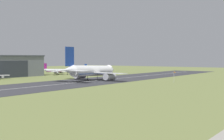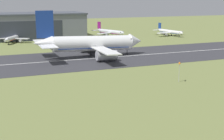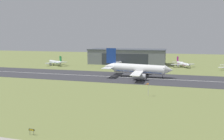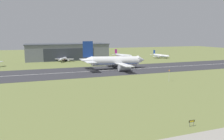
# 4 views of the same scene
# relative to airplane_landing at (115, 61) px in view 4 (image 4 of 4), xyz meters

# --- Properties ---
(ground_plane) EXTENTS (610.55, 610.55, 0.00)m
(ground_plane) POSITION_rel_airplane_landing_xyz_m (-25.99, -67.73, -5.59)
(ground_plane) COLOR olive
(runway_strip) EXTENTS (370.55, 41.42, 0.06)m
(runway_strip) POSITION_rel_airplane_landing_xyz_m (-25.99, -3.65, -5.56)
(runway_strip) COLOR #333338
(runway_strip) RESTS_ON ground_plane
(runway_centreline) EXTENTS (333.49, 0.70, 0.01)m
(runway_centreline) POSITION_rel_airplane_landing_xyz_m (-25.99, -3.65, -5.53)
(runway_centreline) COLOR silver
(runway_centreline) RESTS_ON runway_strip
(hangar_building) EXTENTS (77.74, 29.86, 15.43)m
(hangar_building) POSITION_rel_airplane_landing_xyz_m (-22.45, 73.69, 2.14)
(hangar_building) COLOR slate
(hangar_building) RESTS_ON ground_plane
(airplane_landing) EXTENTS (47.63, 46.28, 19.70)m
(airplane_landing) POSITION_rel_airplane_landing_xyz_m (0.00, 0.00, 0.00)
(airplane_landing) COLOR white
(airplane_landing) RESTS_ON ground_plane
(airplane_parked_west) EXTENTS (18.01, 22.98, 8.05)m
(airplane_parked_west) POSITION_rel_airplane_landing_xyz_m (-27.31, 56.97, -2.89)
(airplane_parked_west) COLOR white
(airplane_parked_west) RESTS_ON ground_plane
(airplane_parked_centre) EXTENTS (21.23, 24.86, 9.04)m
(airplane_parked_centre) POSITION_rel_airplane_landing_xyz_m (31.90, 61.71, -2.48)
(airplane_parked_centre) COLOR silver
(airplane_parked_centre) RESTS_ON ground_plane
(airplane_parked_far_east) EXTENTS (21.07, 24.53, 7.84)m
(airplane_parked_far_east) POSITION_rel_airplane_landing_xyz_m (70.56, 52.82, -3.00)
(airplane_parked_far_east) COLOR white
(airplane_parked_far_east) RESTS_ON ground_plane
(windsock_pole) EXTENTS (1.77, 2.07, 6.08)m
(windsock_pole) POSITION_rel_airplane_landing_xyz_m (11.26, -48.70, -0.18)
(windsock_pole) COLOR #B7B7BC
(windsock_pole) RESTS_ON ground_plane
(runway_sign) EXTENTS (1.78, 0.13, 1.78)m
(runway_sign) POSITION_rel_airplane_landing_xyz_m (-15.25, -98.11, -4.23)
(runway_sign) COLOR #4C4C51
(runway_sign) RESTS_ON ground_plane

